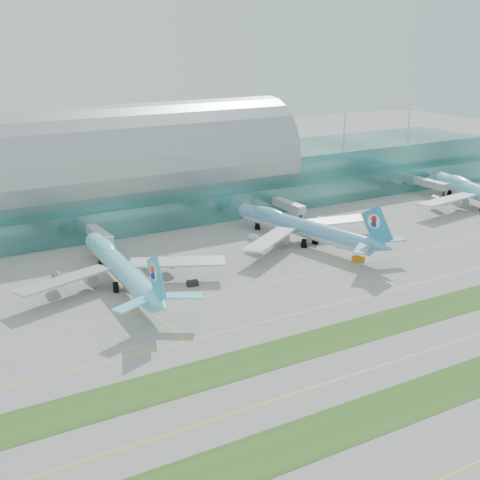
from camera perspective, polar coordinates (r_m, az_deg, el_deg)
ground at (r=162.67m, az=10.01°, el=-8.05°), size 700.00×700.00×0.00m
terminal at (r=263.90m, az=-8.21°, el=5.23°), size 340.00×69.10×36.00m
grass_strip_near at (r=145.16m, az=17.30°, el=-11.92°), size 420.00×12.00×0.08m
grass_strip_far at (r=164.01m, az=9.56°, el=-7.79°), size 420.00×12.00×0.08m
taxiline_b at (r=153.53m, az=13.43°, el=-9.90°), size 420.00×0.35×0.01m
taxiline_c at (r=175.35m, az=6.20°, el=-5.94°), size 420.00×0.35×0.01m
taxiline_d at (r=192.01m, az=2.28°, el=-3.72°), size 420.00×0.35×0.01m
airliner_b at (r=191.19m, az=-10.18°, el=-2.21°), size 60.76×69.13×19.02m
airliner_c at (r=227.12m, az=5.24°, el=1.19°), size 61.14×70.26×19.45m
gse_c at (r=182.98m, az=-7.42°, el=-4.69°), size 4.45×2.31×1.60m
gse_d at (r=190.28m, az=-4.08°, el=-3.70°), size 3.46×2.39×1.57m
gse_e at (r=213.14m, az=10.06°, el=-1.56°), size 3.98×2.67×1.68m
gse_f at (r=227.56m, az=8.73°, el=-0.26°), size 3.95×1.92×1.77m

